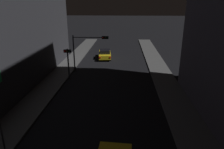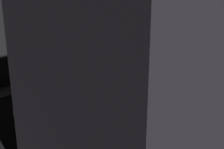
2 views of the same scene
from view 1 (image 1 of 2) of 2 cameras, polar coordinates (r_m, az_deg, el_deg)
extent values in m
cube|color=#4C4C4C|center=(25.34, -14.83, -0.70)|extent=(2.64, 53.52, 0.16)
cube|color=#4C4C4C|center=(24.55, 14.18, -1.29)|extent=(2.64, 53.52, 0.16)
cube|color=yellow|center=(33.04, -1.99, 5.51)|extent=(2.24, 4.56, 0.60)
cube|color=black|center=(32.71, -2.00, 6.37)|extent=(1.78, 2.13, 0.50)
cube|color=red|center=(30.86, -3.35, 4.70)|extent=(0.24, 0.08, 0.16)
cube|color=red|center=(30.87, -0.56, 4.74)|extent=(0.24, 0.08, 0.16)
cylinder|color=black|center=(34.44, -3.35, 5.54)|extent=(0.28, 0.66, 0.64)
cylinder|color=black|center=(34.45, -0.68, 5.58)|extent=(0.28, 0.66, 0.64)
cylinder|color=black|center=(31.79, -3.41, 4.39)|extent=(0.28, 0.66, 0.64)
cylinder|color=black|center=(31.80, -0.52, 4.43)|extent=(0.28, 0.66, 0.64)
cylinder|color=#2D2D33|center=(26.47, -10.44, 5.58)|extent=(0.16, 0.16, 4.68)
cylinder|color=#2D2D33|center=(25.67, -6.37, 10.12)|extent=(3.95, 0.10, 0.10)
cube|color=black|center=(25.41, -1.90, 10.13)|extent=(0.80, 0.28, 0.32)
sphere|color=red|center=(25.26, -2.51, 10.07)|extent=(0.20, 0.20, 0.20)
sphere|color=#3F2D0C|center=(25.24, -1.94, 10.07)|extent=(0.20, 0.20, 0.20)
sphere|color=#0C3319|center=(25.22, -1.37, 10.07)|extent=(0.20, 0.20, 0.20)
cylinder|color=#2D2D33|center=(23.95, -11.93, 2.71)|extent=(0.16, 0.16, 3.60)
cube|color=black|center=(23.57, -12.18, 6.33)|extent=(0.80, 0.28, 0.32)
sphere|color=red|center=(23.47, -12.88, 6.23)|extent=(0.20, 0.20, 0.20)
sphere|color=#3F2D0C|center=(23.40, -12.29, 6.23)|extent=(0.20, 0.20, 0.20)
sphere|color=#0C3319|center=(23.34, -11.70, 6.24)|extent=(0.20, 0.20, 0.20)
camera|label=2|loc=(22.57, 112.96, 2.09)|focal=49.69mm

